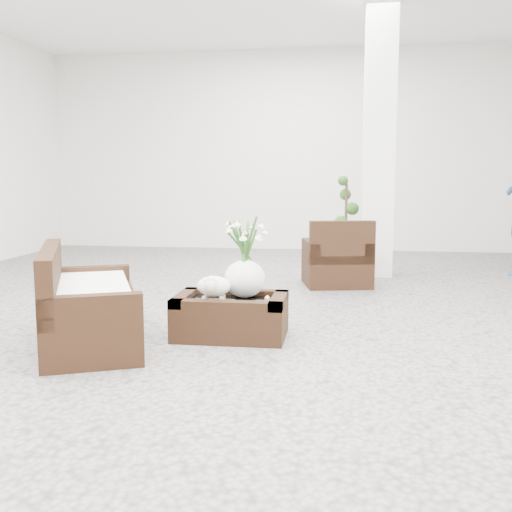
# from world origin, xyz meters

# --- Properties ---
(ground) EXTENTS (11.00, 11.00, 0.00)m
(ground) POSITION_xyz_m (0.00, 0.00, 0.00)
(ground) COLOR gray
(ground) RESTS_ON ground
(column) EXTENTS (0.40, 0.40, 3.50)m
(column) POSITION_xyz_m (1.20, 2.80, 1.75)
(column) COLOR white
(column) RESTS_ON ground
(coffee_table) EXTENTS (0.90, 0.60, 0.31)m
(coffee_table) POSITION_xyz_m (-0.15, -0.51, 0.16)
(coffee_table) COLOR black
(coffee_table) RESTS_ON ground
(sheep_figurine) EXTENTS (0.28, 0.23, 0.21)m
(sheep_figurine) POSITION_xyz_m (-0.27, -0.61, 0.42)
(sheep_figurine) COLOR white
(sheep_figurine) RESTS_ON coffee_table
(planter_narcissus) EXTENTS (0.44, 0.44, 0.80)m
(planter_narcissus) POSITION_xyz_m (-0.05, -0.41, 0.71)
(planter_narcissus) COLOR white
(planter_narcissus) RESTS_ON coffee_table
(tealight) EXTENTS (0.04, 0.04, 0.03)m
(tealight) POSITION_xyz_m (0.15, -0.49, 0.33)
(tealight) COLOR white
(tealight) RESTS_ON coffee_table
(armchair) EXTENTS (0.89, 0.86, 0.80)m
(armchair) POSITION_xyz_m (0.69, 1.99, 0.40)
(armchair) COLOR black
(armchair) RESTS_ON ground
(loveseat) EXTENTS (1.22, 1.60, 0.77)m
(loveseat) POSITION_xyz_m (-1.20, -0.88, 0.39)
(loveseat) COLOR black
(loveseat) RESTS_ON ground
(topiary) EXTENTS (0.34, 0.34, 1.29)m
(topiary) POSITION_xyz_m (0.80, 3.45, 0.64)
(topiary) COLOR #224115
(topiary) RESTS_ON ground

